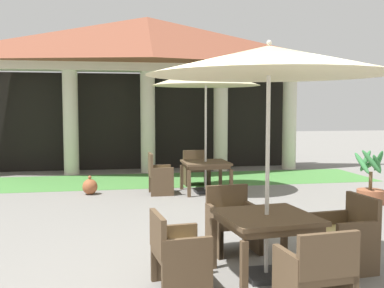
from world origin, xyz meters
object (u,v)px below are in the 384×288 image
object	(u,v)px
patio_table_mid_left	(267,223)
patio_chair_mid_left_south	(316,275)
patio_table_near_foreground	(206,166)
terracotta_urn	(90,187)
patio_chair_mid_left_north	(233,221)
patio_chair_mid_left_west	(177,253)
potted_palm_right_edge	(370,187)
patio_umbrella_near_foreground	(206,78)
patio_chair_mid_left_east	(347,236)
patio_umbrella_mid_left	(269,62)
patio_chair_near_foreground_north	(196,169)
patio_chair_near_foreground_west	(159,176)

from	to	relation	value
patio_table_mid_left	patio_chair_mid_left_south	bearing A→B (deg)	-83.82
patio_table_near_foreground	terracotta_urn	size ratio (longest dim) A/B	2.42
patio_table_near_foreground	patio_chair_mid_left_north	size ratio (longest dim) A/B	1.19
patio_chair_mid_left_north	patio_table_mid_left	bearing A→B (deg)	90.00
patio_chair_mid_left_west	terracotta_urn	bearing A→B (deg)	-174.61
patio_chair_mid_left_south	patio_chair_mid_left_west	xyz separation A→B (m)	(-1.16, 0.93, -0.02)
potted_palm_right_edge	patio_umbrella_near_foreground	bearing A→B (deg)	149.15
patio_chair_mid_left_north	patio_chair_mid_left_east	distance (m)	1.50
patio_umbrella_near_foreground	patio_umbrella_mid_left	world-z (taller)	patio_umbrella_near_foreground
patio_table_mid_left	potted_palm_right_edge	xyz separation A→B (m)	(3.44, 3.50, -0.31)
patio_chair_mid_left_south	terracotta_urn	distance (m)	6.97
patio_umbrella_near_foreground	patio_table_near_foreground	bearing A→B (deg)	82.87
patio_umbrella_mid_left	patio_chair_mid_left_south	distance (m)	2.30
patio_chair_mid_left_north	potted_palm_right_edge	size ratio (longest dim) A/B	0.77
patio_chair_near_foreground_north	patio_chair_near_foreground_west	xyz separation A→B (m)	(-1.06, -1.09, 0.02)
patio_chair_mid_left_south	potted_palm_right_edge	bearing A→B (deg)	47.63
patio_table_mid_left	patio_table_near_foreground	bearing A→B (deg)	85.63
patio_umbrella_mid_left	terracotta_urn	bearing A→B (deg)	111.76
patio_chair_mid_left_south	terracotta_urn	xyz separation A→B (m)	(-2.32, 6.57, -0.24)
patio_chair_mid_left_east	terracotta_urn	world-z (taller)	patio_chair_mid_left_east
patio_chair_mid_left_north	patio_umbrella_near_foreground	bearing A→B (deg)	-103.15
patio_table_mid_left	terracotta_urn	xyz separation A→B (m)	(-2.20, 5.52, -0.47)
patio_umbrella_near_foreground	patio_chair_mid_left_south	size ratio (longest dim) A/B	3.36
patio_umbrella_mid_left	patio_chair_mid_left_east	xyz separation A→B (m)	(1.05, 0.11, -2.05)
patio_table_mid_left	patio_chair_mid_left_east	size ratio (longest dim) A/B	1.26
patio_table_mid_left	patio_chair_near_foreground_west	bearing A→B (deg)	97.17
patio_umbrella_mid_left	patio_chair_mid_left_north	world-z (taller)	patio_umbrella_mid_left
patio_umbrella_near_foreground	patio_chair_mid_left_west	xyz separation A→B (m)	(-1.46, -5.42, -2.23)
patio_chair_mid_left_south	patio_chair_mid_left_west	bearing A→B (deg)	135.06
patio_table_near_foreground	patio_chair_near_foreground_west	size ratio (longest dim) A/B	1.11
patio_umbrella_near_foreground	patio_chair_near_foreground_north	xyz separation A→B (m)	(-0.02, 1.07, -2.22)
patio_chair_mid_left_west	patio_chair_mid_left_east	size ratio (longest dim) A/B	0.93
patio_chair_mid_left_west	potted_palm_right_edge	distance (m)	5.76
patio_umbrella_near_foreground	patio_chair_mid_left_south	world-z (taller)	patio_umbrella_near_foreground
patio_chair_near_foreground_west	patio_chair_mid_left_north	distance (m)	4.27
patio_chair_near_foreground_west	patio_chair_mid_left_east	bearing A→B (deg)	17.51
patio_umbrella_near_foreground	potted_palm_right_edge	size ratio (longest dim) A/B	2.56
patio_chair_near_foreground_north	patio_chair_mid_left_east	xyz separation A→B (m)	(0.66, -6.26, 0.01)
patio_chair_near_foreground_west	patio_chair_mid_left_west	distance (m)	5.42
potted_palm_right_edge	terracotta_urn	size ratio (longest dim) A/B	2.65
patio_table_mid_left	patio_umbrella_mid_left	xyz separation A→B (m)	(-0.00, -0.00, 1.81)
patio_chair_near_foreground_north	patio_table_mid_left	bearing A→B (deg)	85.64
patio_chair_near_foreground_north	patio_chair_mid_left_west	xyz separation A→B (m)	(-1.44, -6.49, -0.01)
patio_table_mid_left	terracotta_urn	size ratio (longest dim) A/B	2.63
patio_chair_near_foreground_west	patio_table_mid_left	bearing A→B (deg)	6.31
patio_chair_mid_left_east	patio_umbrella_mid_left	bearing A→B (deg)	90.00
patio_table_near_foreground	patio_chair_mid_left_west	size ratio (longest dim) A/B	1.24
patio_umbrella_mid_left	patio_chair_mid_left_west	size ratio (longest dim) A/B	3.28
patio_chair_near_foreground_west	patio_chair_mid_left_south	world-z (taller)	patio_chair_near_foreground_west
patio_chair_near_foreground_west	patio_umbrella_mid_left	distance (m)	5.71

